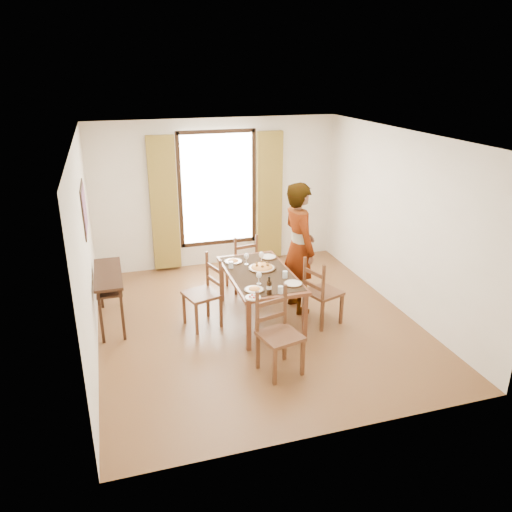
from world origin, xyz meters
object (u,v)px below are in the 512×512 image
object	(u,v)px
console_table	(108,280)
man	(299,248)
dining_table	(260,277)
pasta_platter	(262,266)

from	to	relation	value
console_table	man	world-z (taller)	man
console_table	man	bearing A→B (deg)	-6.92
dining_table	pasta_platter	xyz separation A→B (m)	(0.07, 0.12, 0.12)
dining_table	man	xyz separation A→B (m)	(0.67, 0.19, 0.31)
dining_table	man	distance (m)	0.76
console_table	dining_table	size ratio (longest dim) A/B	0.72
console_table	man	xyz separation A→B (m)	(2.77, -0.34, 0.31)
console_table	man	distance (m)	2.81
man	pasta_platter	distance (m)	0.64
console_table	pasta_platter	size ratio (longest dim) A/B	3.00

